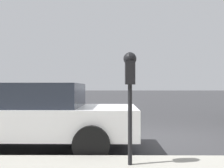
% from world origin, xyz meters
% --- Properties ---
extents(ground_plane, '(220.00, 220.00, 0.00)m').
position_xyz_m(ground_plane, '(0.00, 0.00, 0.00)').
color(ground_plane, '#333335').
extents(parking_meter, '(0.21, 0.19, 1.62)m').
position_xyz_m(parking_meter, '(-2.72, 0.60, 1.42)').
color(parking_meter, black).
rests_on(parking_meter, sidewalk).
extents(car_white, '(2.13, 4.43, 1.37)m').
position_xyz_m(car_white, '(-1.06, 2.62, 0.74)').
color(car_white, silver).
rests_on(car_white, ground_plane).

